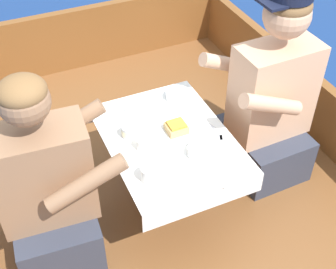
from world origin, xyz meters
TOP-DOWN VIEW (x-y plane):
  - ground_plane at (0.00, 0.00)m, footprint 60.00×60.00m
  - boat_deck at (0.00, 0.00)m, footprint 2.07×3.09m
  - bow_coaming at (0.00, 1.52)m, footprint 1.95×0.06m
  - cockpit_table at (0.00, 0.08)m, footprint 0.56×0.75m
  - person_port at (-0.58, 0.03)m, footprint 0.55×0.47m
  - person_starboard at (0.58, 0.11)m, footprint 0.53×0.45m
  - plate_sandwich at (0.05, 0.09)m, footprint 0.20×0.20m
  - plate_bread at (-0.03, 0.33)m, footprint 0.17×0.17m
  - sandwich at (0.05, 0.09)m, footprint 0.09×0.09m
  - bowl_port_near at (0.09, -0.09)m, footprint 0.13×0.13m
  - bowl_starboard_near at (0.17, 0.33)m, footprint 0.12×0.12m
  - coffee_cup_port at (-0.13, 0.06)m, footprint 0.09×0.06m
  - coffee_cup_starboard at (-0.17, -0.13)m, footprint 0.10×0.08m
  - tin_can at (-0.16, 0.16)m, footprint 0.07×0.07m
  - utensil_fork_starboard at (0.20, -0.07)m, footprint 0.09×0.16m
  - utensil_spoon_center at (0.19, 0.15)m, footprint 0.07×0.17m
  - utensil_spoon_port at (0.16, -0.22)m, footprint 0.13×0.13m

SIDE VIEW (x-z plane):
  - ground_plane at x=0.00m, z-range 0.00..0.00m
  - boat_deck at x=0.00m, z-range 0.00..0.26m
  - bow_coaming at x=0.00m, z-range 0.26..0.70m
  - person_port at x=-0.58m, z-range 0.16..1.13m
  - cockpit_table at x=0.00m, z-range 0.43..0.87m
  - person_starboard at x=0.58m, z-range 0.17..1.24m
  - utensil_fork_starboard at x=0.20m, z-range 0.70..0.71m
  - utensil_spoon_center at x=0.19m, z-range 0.70..0.71m
  - utensil_spoon_port at x=0.16m, z-range 0.70..0.71m
  - plate_sandwich at x=0.05m, z-range 0.70..0.71m
  - plate_bread at x=-0.03m, z-range 0.70..0.71m
  - bowl_port_near at x=0.09m, z-range 0.71..0.75m
  - bowl_starboard_near at x=0.17m, z-range 0.71..0.75m
  - tin_can at x=-0.16m, z-range 0.70..0.76m
  - coffee_cup_port at x=-0.13m, z-range 0.70..0.76m
  - sandwich at x=0.05m, z-range 0.71..0.76m
  - coffee_cup_starboard at x=-0.17m, z-range 0.71..0.77m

